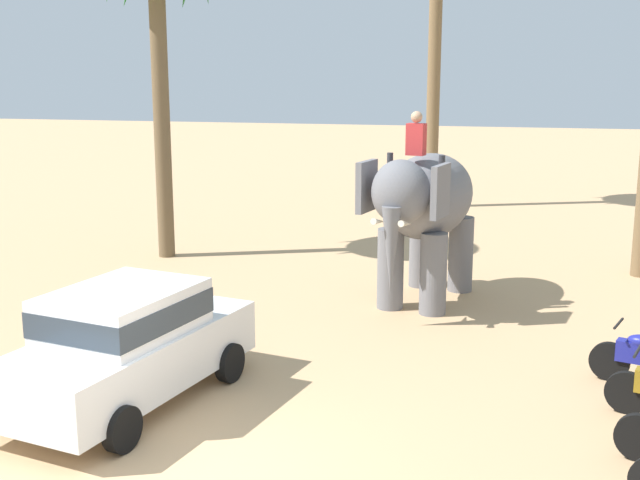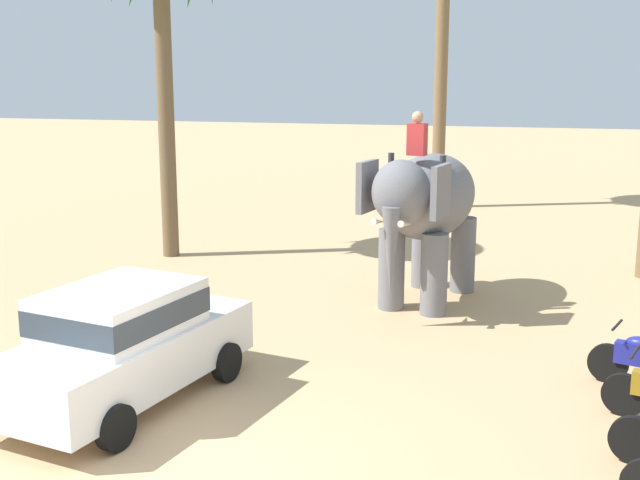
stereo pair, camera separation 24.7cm
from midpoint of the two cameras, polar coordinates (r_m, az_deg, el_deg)
ground_plane at (r=10.00m, az=-10.55°, el=-16.00°), size 120.00×120.00×0.00m
car_sedan_foreground at (r=11.73m, az=-13.99°, el=-6.93°), size 2.46×4.35×1.70m
elephant_with_mahout at (r=16.21m, az=6.95°, el=2.42°), size 2.27×4.01×3.88m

